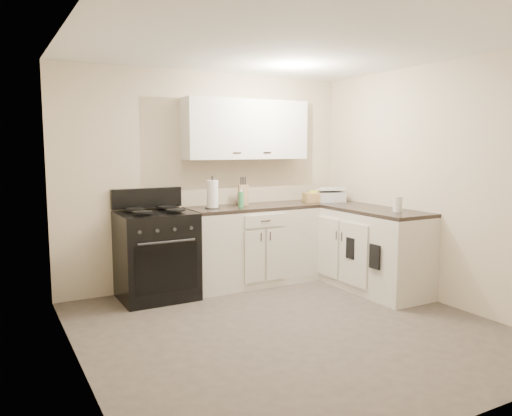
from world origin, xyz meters
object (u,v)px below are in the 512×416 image
knife_block (243,195)px  countertop_grill (330,197)px  stove (156,256)px  wicker_basket (317,197)px  paper_towel (212,194)px

knife_block → countertop_grill: (1.17, -0.16, -0.06)m
stove → wicker_basket: 2.21m
paper_towel → countertop_grill: (1.62, -0.05, -0.10)m
knife_block → wicker_basket: size_ratio=0.74×
paper_towel → countertop_grill: size_ratio=0.97×
countertop_grill → wicker_basket: bearing=178.1°
stove → paper_towel: (0.68, 0.03, 0.64)m
knife_block → wicker_basket: (1.01, -0.10, -0.07)m
knife_block → paper_towel: (-0.45, -0.10, 0.04)m
knife_block → countertop_grill: size_ratio=0.74×
knife_block → countertop_grill: 1.18m
stove → countertop_grill: bearing=-0.6°
wicker_basket → countertop_grill: countertop_grill is taller
knife_block → wicker_basket: 1.02m
stove → wicker_basket: (2.14, 0.03, 0.54)m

